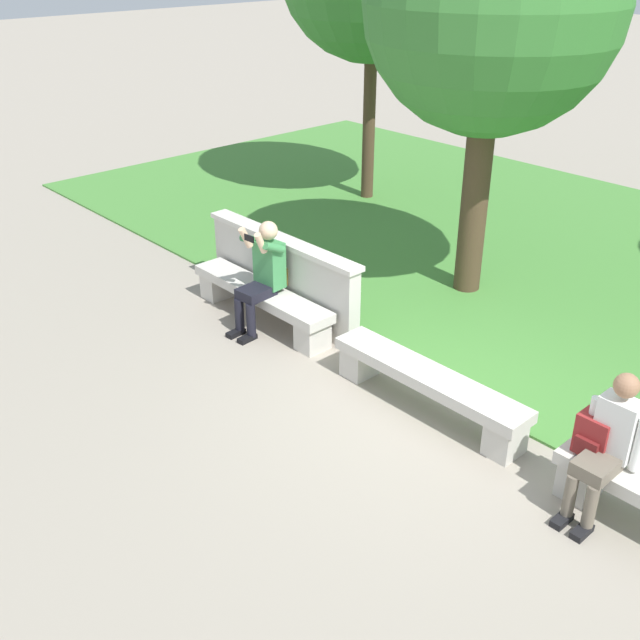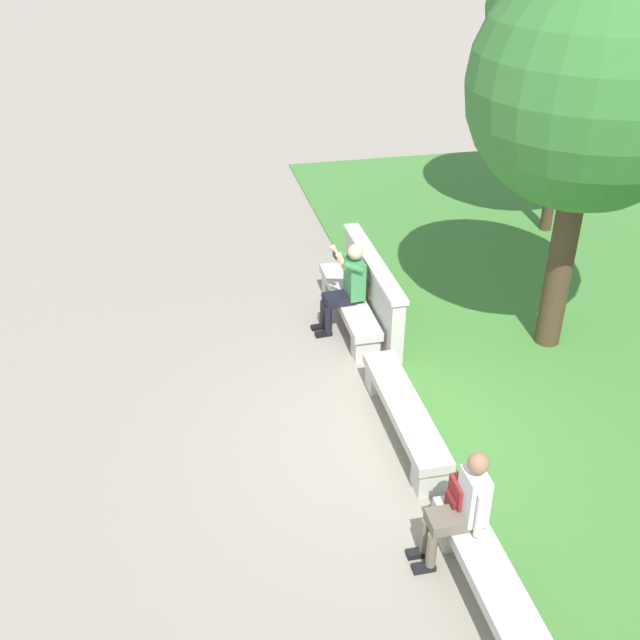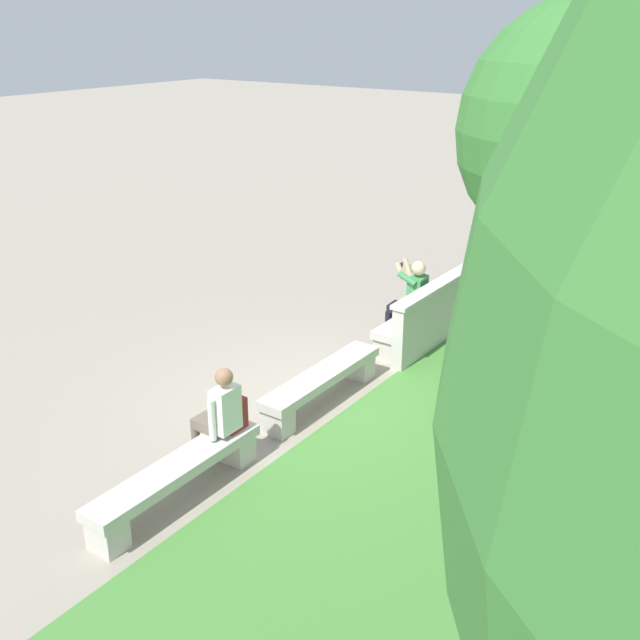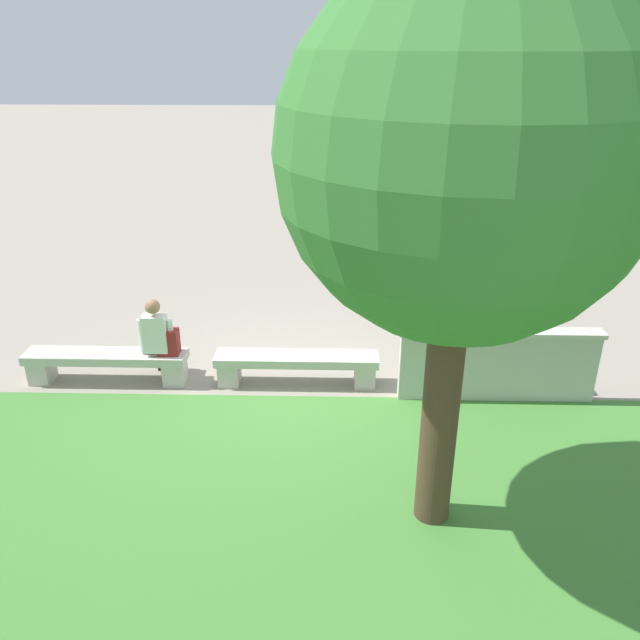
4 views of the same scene
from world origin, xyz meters
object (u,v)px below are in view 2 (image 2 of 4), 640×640
bench_mid (497,596)px  tree_left_background (581,10)px  person_photographer (347,284)px  bench_main (349,305)px  person_distant (462,505)px  bench_near (404,413)px  tree_right_background (592,88)px  backpack (462,497)px

bench_mid → tree_left_background: bearing=150.4°
person_photographer → tree_left_background: size_ratio=0.25×
bench_main → person_distant: size_ratio=1.77×
person_photographer → bench_main: bearing=152.1°
bench_main → bench_near: size_ratio=1.00×
tree_right_background → backpack: bearing=-38.7°
bench_near → person_photographer: size_ratio=1.69×
bench_mid → tree_left_background: (-7.74, 4.39, 3.52)m
bench_near → tree_right_background: 4.40m
person_distant → tree_left_background: tree_left_background is taller
bench_main → person_distant: person_distant is taller
backpack → bench_mid: bearing=0.1°
backpack → tree_left_background: tree_left_background is taller
bench_near → bench_main: bearing=180.0°
person_photographer → person_distant: (4.36, 0.01, -0.06)m
person_photographer → tree_right_background: bearing=69.8°
bench_mid → person_photographer: 5.12m
person_photographer → tree_right_background: (0.98, 2.67, 2.80)m
bench_main → backpack: 4.37m
backpack → person_photographer: bearing=-179.0°
backpack → tree_right_background: size_ratio=0.08×
backpack → tree_right_background: bearing=141.3°
bench_near → tree_right_background: tree_right_background is taller
person_photographer → tree_right_background: tree_right_background is taller
person_distant → bench_mid: bearing=5.1°
person_photographer → backpack: (4.21, 0.08, -0.11)m
bench_mid → bench_near: bearing=180.0°
bench_near → person_photographer: bearing=-178.2°
bench_near → person_photographer: (-2.48, -0.08, 0.43)m
tree_right_background → bench_near: bearing=-60.0°
person_photographer → bench_near: bearing=1.8°
person_photographer → backpack: size_ratio=3.08×
tree_right_background → person_photographer: bearing=-110.2°
bench_mid → backpack: backpack is taller
bench_main → person_distant: 4.53m
bench_mid → person_photographer: size_ratio=1.69×
bench_main → backpack: size_ratio=5.20×
bench_mid → backpack: bearing=-179.9°
person_photographer → tree_left_background: bearing=120.5°
bench_near → person_distant: person_distant is taller
person_photographer → tree_left_background: (-2.64, 4.47, 3.10)m
person_distant → tree_left_background: (-7.00, 4.46, 3.16)m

